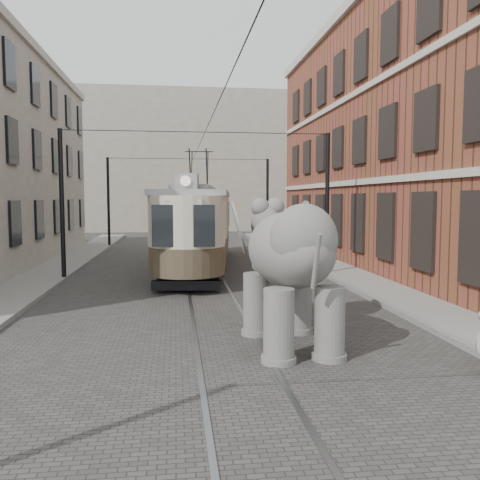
{
  "coord_description": "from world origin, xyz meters",
  "views": [
    {
      "loc": [
        -1.15,
        -14.74,
        3.28
      ],
      "look_at": [
        0.66,
        -0.58,
        2.1
      ],
      "focal_mm": 37.87,
      "sensor_mm": 36.0,
      "label": 1
    }
  ],
  "objects": [
    {
      "name": "ground",
      "position": [
        0.0,
        0.0,
        0.0
      ],
      "size": [
        120.0,
        120.0,
        0.0
      ],
      "primitive_type": "plane",
      "color": "#3C3A37"
    },
    {
      "name": "tram_rails",
      "position": [
        0.0,
        0.0,
        0.01
      ],
      "size": [
        1.54,
        80.0,
        0.02
      ],
      "primitive_type": null,
      "color": "slate",
      "rests_on": "ground"
    },
    {
      "name": "sidewalk_right",
      "position": [
        6.0,
        0.0,
        0.07
      ],
      "size": [
        2.0,
        60.0,
        0.15
      ],
      "primitive_type": "cube",
      "color": "slate",
      "rests_on": "ground"
    },
    {
      "name": "brick_building",
      "position": [
        11.0,
        9.0,
        6.0
      ],
      "size": [
        8.0,
        26.0,
        12.0
      ],
      "primitive_type": "cube",
      "color": "brown",
      "rests_on": "ground"
    },
    {
      "name": "distant_block",
      "position": [
        0.0,
        40.0,
        7.0
      ],
      "size": [
        28.0,
        10.0,
        14.0
      ],
      "primitive_type": "cube",
      "color": "gray",
      "rests_on": "ground"
    },
    {
      "name": "catenary",
      "position": [
        -0.2,
        5.0,
        3.0
      ],
      "size": [
        11.0,
        30.2,
        6.0
      ],
      "primitive_type": null,
      "color": "black",
      "rests_on": "ground"
    },
    {
      "name": "tram",
      "position": [
        -0.03,
        9.43,
        2.77
      ],
      "size": [
        4.45,
        14.18,
        5.53
      ],
      "primitive_type": null,
      "rotation": [
        0.0,
        0.0,
        -0.11
      ],
      "color": "beige",
      "rests_on": "ground"
    },
    {
      "name": "elephant",
      "position": [
        1.34,
        -3.95,
        1.66
      ],
      "size": [
        3.3,
        5.6,
        3.33
      ],
      "primitive_type": null,
      "rotation": [
        0.0,
        0.0,
        0.06
      ],
      "color": "#66635E",
      "rests_on": "ground"
    }
  ]
}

